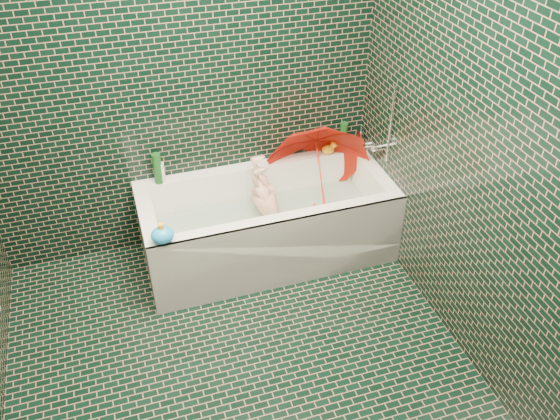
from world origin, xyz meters
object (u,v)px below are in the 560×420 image
object	(u,v)px
bathtub	(268,231)
rubber_duck	(329,149)
child	(271,213)
bath_toy	(162,235)
umbrella	(320,173)

from	to	relation	value
bathtub	rubber_duck	world-z (taller)	rubber_duck
child	bath_toy	distance (m)	0.93
bathtub	umbrella	xyz separation A→B (m)	(0.42, 0.11, 0.33)
child	umbrella	size ratio (longest dim) A/B	1.21
bath_toy	bathtub	bearing A→B (deg)	34.96
umbrella	rubber_duck	world-z (taller)	umbrella
rubber_duck	bathtub	bearing A→B (deg)	-127.58
rubber_duck	bath_toy	xyz separation A→B (m)	(-1.31, -0.64, 0.01)
child	umbrella	world-z (taller)	umbrella
umbrella	rubber_duck	size ratio (longest dim) A/B	5.46
rubber_duck	bath_toy	world-z (taller)	bath_toy
child	bath_toy	size ratio (longest dim) A/B	5.32
child	rubber_duck	world-z (taller)	rubber_duck
child	umbrella	distance (m)	0.44
child	bathtub	bearing A→B (deg)	-21.54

